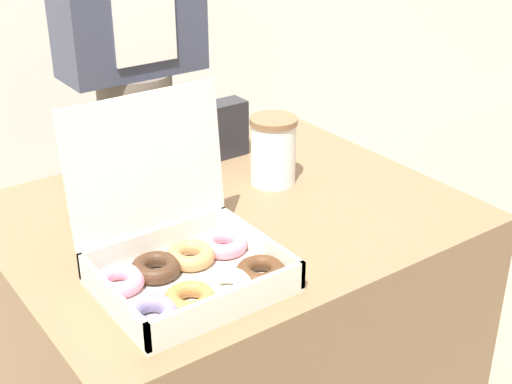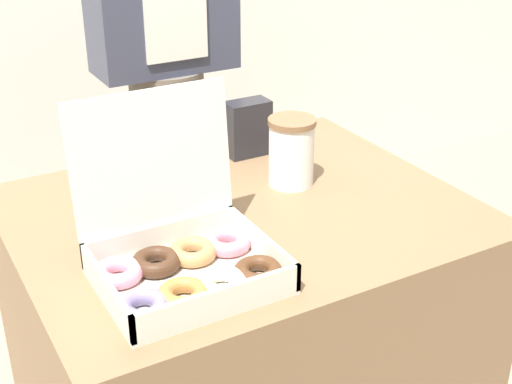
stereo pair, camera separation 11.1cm
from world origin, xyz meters
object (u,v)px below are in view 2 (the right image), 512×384
Objects in this scene: donut_box at (183,255)px; napkin_holder at (248,128)px; coffee_cup at (291,151)px; person_customer at (164,46)px.

donut_box reaches higher than napkin_holder.
coffee_cup is 0.50m from person_customer.
donut_box is 0.53m from napkin_holder.
donut_box is 0.41m from coffee_cup.
person_customer reaches higher than napkin_holder.
donut_box is 0.20× the size of person_customer.
napkin_holder is at bearing 49.60° from donut_box.
napkin_holder is at bearing -75.86° from person_customer.
person_customer is (-0.08, 0.47, 0.12)m from coffee_cup.
coffee_cup reaches higher than napkin_holder.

